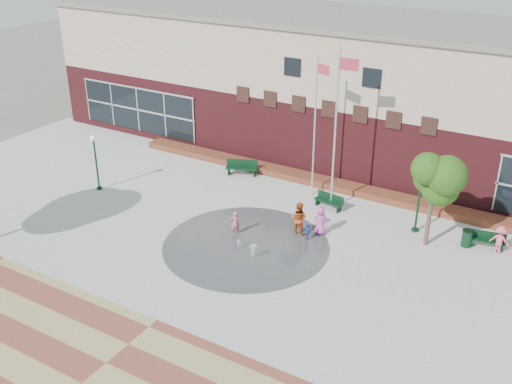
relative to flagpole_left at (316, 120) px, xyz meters
The scene contains 22 objects.
ground 11.08m from the flagpole_left, 91.62° to the right, with size 120.00×120.00×0.00m, color #666056.
plaza_concrete 7.63m from the flagpole_left, 92.69° to the right, with size 46.00×18.00×0.01m, color #A8A8A0.
paver_band 17.68m from the flagpole_left, 90.95° to the right, with size 46.00×6.00×0.01m, color brown.
splash_pad 8.45m from the flagpole_left, 92.31° to the right, with size 8.40×8.40×0.01m, color #383A3D.
library_building 7.43m from the flagpole_left, 92.19° to the left, with size 44.40×10.40×9.20m.
flower_bed 4.89m from the flagpole_left, 100.45° to the left, with size 26.00×1.20×0.40m, color maroon.
flagpole_left is the anchor object (origin of this frame).
flagpole_right 1.98m from the flagpole_left, 29.53° to the right, with size 1.11×0.23×9.07m.
lamp_left 13.08m from the flagpole_left, 152.66° to the right, with size 0.37×0.37×3.47m.
lamp_right 7.07m from the flagpole_left, 10.67° to the right, with size 0.41×0.41×3.84m.
bench_left 6.70m from the flagpole_left, behind, with size 2.05×1.24×1.00m.
bench_mid 4.76m from the flagpole_left, 36.03° to the right, with size 1.78×0.76×0.86m.
bench_right 11.15m from the flagpole_left, ahead, with size 1.71×0.73×0.83m.
trash_can 10.25m from the flagpole_left, ahead, with size 0.56×0.56×0.91m.
tree_mid 7.85m from the flagpole_left, 17.21° to the right, with size 3.10×3.10×5.22m.
water_jet_a 9.20m from the flagpole_left, 85.28° to the right, with size 0.36×0.36×0.70m, color white.
water_jet_b 8.85m from the flagpole_left, 93.29° to the right, with size 0.20×0.20×0.45m, color white.
child_splash 7.59m from the flagpole_left, 102.38° to the right, with size 0.48×0.31×1.31m, color #D15781.
adult_red 6.10m from the flagpole_left, 72.90° to the right, with size 0.88×0.68×1.81m, color #B54315.
adult_pink 6.08m from the flagpole_left, 59.17° to the right, with size 0.76×0.50×1.56m, color #D548B0.
child_blue 6.84m from the flagpole_left, 66.95° to the right, with size 0.56×0.24×0.96m, color blue.
person_bench 11.51m from the flagpole_left, ahead, with size 0.95×0.55×1.47m, color #F25273.
Camera 1 is at (13.74, -19.12, 15.45)m, focal length 42.00 mm.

